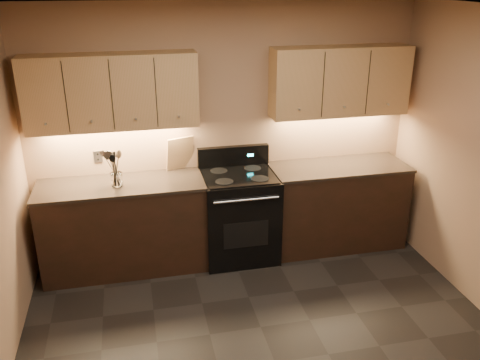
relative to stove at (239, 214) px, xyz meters
The scene contains 15 objects.
ceiling 2.71m from the stove, 92.72° to the right, with size 4.00×4.00×0.00m, color silver.
wall_back 0.88m from the stove, 104.10° to the left, with size 4.00×0.04×2.60m, color #A0805E.
counter_left 1.18m from the stove, behind, with size 1.62×0.62×0.93m.
counter_right 1.10m from the stove, ahead, with size 1.46×0.62×0.93m.
stove is the anchor object (origin of this frame).
upper_cab_left 1.78m from the stove, behind, with size 1.60×0.30×0.70m, color tan.
upper_cab_right 1.73m from the stove, ahead, with size 1.44×0.30×0.70m, color tan.
outlet_plate 1.55m from the stove, 167.24° to the left, with size 0.09×0.01×0.12m, color #B2B5BA.
utensil_crock 1.31m from the stove, behind, with size 0.14×0.14×0.14m.
cutting_board 0.88m from the stove, 153.83° to the left, with size 0.28×0.02×0.36m, color tan.
wooden_spoon 1.38m from the stove, behind, with size 0.06×0.06×0.33m, color tan, non-canonical shape.
black_spoon 1.37m from the stove, behind, with size 0.06×0.06×0.35m, color black, non-canonical shape.
black_turner 1.35m from the stove, behind, with size 0.08×0.08×0.33m, color black, non-canonical shape.
steel_spatula 1.34m from the stove, behind, with size 0.08×0.08×0.38m, color silver, non-canonical shape.
steel_skimmer 1.34m from the stove, behind, with size 0.09×0.09×0.34m, color silver, non-canonical shape.
Camera 1 is at (-0.95, -3.00, 2.83)m, focal length 38.00 mm.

